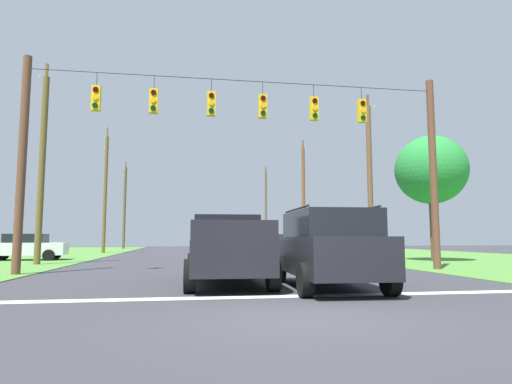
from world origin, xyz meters
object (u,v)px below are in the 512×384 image
at_px(distant_car_oncoming, 26,247).
at_px(utility_pole_far_left, 42,166).
at_px(overhead_signal_span, 241,152).
at_px(utility_pole_mid_right, 370,180).
at_px(distant_car_crossing_white, 272,246).
at_px(utility_pole_distant_right, 105,190).
at_px(pickup_truck, 227,249).
at_px(utility_pole_distant_left, 125,206).
at_px(utility_pole_near_left, 266,207).
at_px(utility_pole_far_right, 304,196).
at_px(tree_roadside_right, 431,170).
at_px(suv_black, 328,247).

distance_m(distant_car_oncoming, utility_pole_far_left, 6.20).
relative_size(overhead_signal_span, utility_pole_mid_right, 1.71).
xyz_separation_m(overhead_signal_span, distant_car_crossing_white, (3.49, 11.54, -3.81)).
bearing_deg(utility_pole_distant_right, overhead_signal_span, -67.91).
distance_m(pickup_truck, utility_pole_distant_left, 41.55).
bearing_deg(utility_pole_near_left, distant_car_oncoming, -124.41).
relative_size(distant_car_oncoming, utility_pole_far_right, 0.44).
bearing_deg(utility_pole_distant_left, utility_pole_near_left, 5.29).
height_order(overhead_signal_span, distant_car_oncoming, overhead_signal_span).
height_order(overhead_signal_span, utility_pole_far_left, utility_pole_far_left).
bearing_deg(distant_car_oncoming, tree_roadside_right, -11.99).
relative_size(distant_car_oncoming, tree_roadside_right, 0.64).
height_order(pickup_truck, utility_pole_distant_left, utility_pole_distant_left).
relative_size(overhead_signal_span, utility_pole_distant_left, 1.58).
xyz_separation_m(utility_pole_near_left, tree_roadside_right, (3.37, -32.52, -0.17)).
bearing_deg(distant_car_crossing_white, utility_pole_distant_right, 139.51).
bearing_deg(utility_pole_near_left, overhead_signal_span, -101.76).
bearing_deg(utility_pole_mid_right, overhead_signal_span, -141.41).
height_order(utility_pole_far_right, utility_pole_distant_left, utility_pole_distant_left).
bearing_deg(distant_car_crossing_white, distant_car_oncoming, -174.94).
distance_m(utility_pole_far_left, utility_pole_distant_left, 30.45).
xyz_separation_m(suv_black, utility_pole_far_left, (-10.70, 11.54, 3.75)).
relative_size(utility_pole_far_right, tree_roadside_right, 1.45).
bearing_deg(utility_pole_far_left, overhead_signal_span, -33.19).
height_order(utility_pole_mid_right, utility_pole_distant_right, utility_pole_distant_right).
height_order(pickup_truck, distant_car_oncoming, pickup_truck).
xyz_separation_m(distant_car_crossing_white, utility_pole_near_left, (4.43, 26.47, 4.40)).
xyz_separation_m(pickup_truck, utility_pole_near_left, (8.82, 42.07, 4.22)).
height_order(pickup_truck, utility_pole_far_right, utility_pole_far_right).
relative_size(pickup_truck, tree_roadside_right, 0.79).
xyz_separation_m(utility_pole_far_right, utility_pole_distant_right, (-17.20, 1.40, 0.41)).
bearing_deg(pickup_truck, utility_pole_mid_right, 49.42).
bearing_deg(utility_pole_far_right, utility_pole_near_left, 90.89).
bearing_deg(suv_black, tree_roadside_right, 48.72).
xyz_separation_m(utility_pole_mid_right, utility_pole_near_left, (-0.21, 31.53, 0.62)).
xyz_separation_m(utility_pole_mid_right, utility_pole_distant_left, (-17.46, 29.94, 0.50)).
bearing_deg(distant_car_oncoming, utility_pole_mid_right, -11.07).
xyz_separation_m(utility_pole_mid_right, utility_pole_far_left, (-17.25, -0.52, 0.25)).
bearing_deg(utility_pole_near_left, utility_pole_far_left, -118.00).
bearing_deg(utility_pole_distant_left, suv_black, -75.43).
relative_size(overhead_signal_span, utility_pole_distant_right, 1.50).
relative_size(utility_pole_mid_right, utility_pole_far_left, 0.95).
bearing_deg(overhead_signal_span, utility_pole_far_right, 68.55).
distance_m(pickup_truck, utility_pole_far_left, 13.52).
relative_size(pickup_truck, utility_pole_distant_right, 0.50).
xyz_separation_m(suv_black, utility_pole_mid_right, (6.55, 12.05, 3.51)).
bearing_deg(suv_black, distant_car_crossing_white, 83.63).
distance_m(distant_car_oncoming, utility_pole_distant_left, 26.58).
relative_size(utility_pole_near_left, utility_pole_distant_right, 0.97).
bearing_deg(utility_pole_distant_right, utility_pole_distant_left, 91.26).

